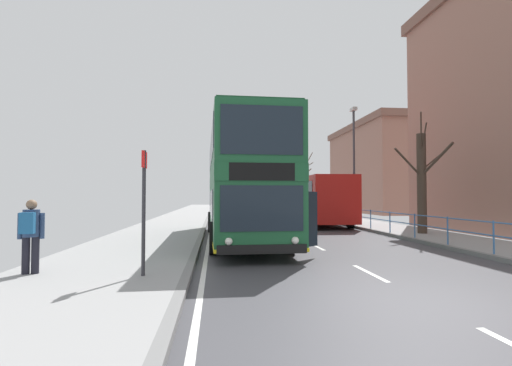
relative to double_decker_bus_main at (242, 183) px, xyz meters
The scene contains 10 objects.
ground 9.89m from the double_decker_bus_main, 78.73° to the right, with size 15.80×140.00×0.20m.
double_decker_bus_main is the anchor object (origin of this frame).
background_bus_far_lane 10.32m from the double_decker_bus_main, 57.59° to the left, with size 2.85×9.77×3.01m.
pedestrian_railing_far_kerb 10.05m from the double_decker_bus_main, 44.77° to the left, with size 0.05×33.41×0.98m.
pedestrian_with_backpack 8.61m from the double_decker_bus_main, 126.81° to the right, with size 0.55×0.56×1.62m.
bus_stop_sign_near 7.72m from the double_decker_bus_main, 109.83° to the right, with size 0.08×0.44×2.69m.
street_lamp_far_side 10.60m from the double_decker_bus_main, 43.87° to the left, with size 0.28×0.60×7.24m.
bare_tree_far_00 24.90m from the double_decker_bus_main, 71.32° to the left, with size 2.25×2.98×6.33m.
bare_tree_far_01 8.40m from the double_decker_bus_main, ahead, with size 3.43×2.73×5.35m.
background_building_01 33.24m from the double_decker_bus_main, 52.51° to the left, with size 12.07×16.90×10.04m.
Camera 1 is at (-3.67, -6.21, 1.84)m, focal length 26.70 mm.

